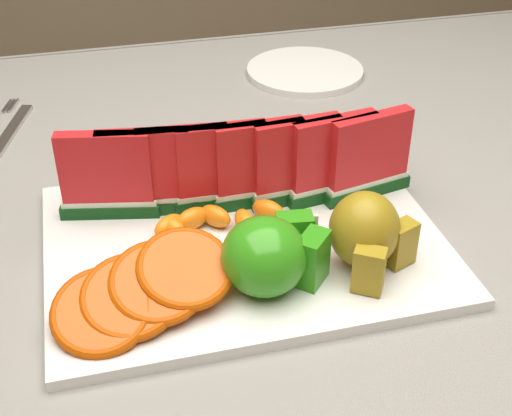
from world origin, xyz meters
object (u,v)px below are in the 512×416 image
(apple_cluster, at_px, (271,255))
(pear_cluster, at_px, (367,233))
(platter, at_px, (244,243))
(fork, at_px, (9,132))
(side_plate, at_px, (305,71))

(apple_cluster, height_order, pear_cluster, pear_cluster)
(platter, distance_m, fork, 0.40)
(side_plate, bearing_deg, platter, -115.52)
(pear_cluster, bearing_deg, fork, 131.56)
(platter, relative_size, side_plate, 1.68)
(side_plate, distance_m, fork, 0.45)
(pear_cluster, bearing_deg, apple_cluster, -177.65)
(fork, bearing_deg, platter, -52.73)
(pear_cluster, distance_m, side_plate, 0.49)
(platter, relative_size, fork, 2.07)
(platter, distance_m, side_plate, 0.45)
(platter, xyz_separation_m, apple_cluster, (0.01, -0.07, 0.04))
(platter, xyz_separation_m, pear_cluster, (0.10, -0.07, 0.04))
(platter, height_order, apple_cluster, apple_cluster)
(apple_cluster, xyz_separation_m, fork, (-0.25, 0.40, -0.04))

